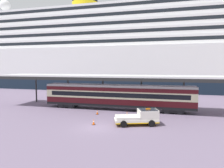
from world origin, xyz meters
TOP-DOWN VIEW (x-y plane):
  - ground_plane at (0.00, 0.00)m, footprint 400.00×400.00m
  - cruise_ship at (-17.20, 47.73)m, footprint 132.81×28.34m
  - platform_canopy at (0.09, 10.98)m, footprint 42.22×6.41m
  - train_carriage at (0.09, 10.55)m, footprint 24.37×2.81m
  - service_truck at (4.87, 2.62)m, footprint 5.58×3.66m
  - traffic_cone_near at (-0.63, 1.13)m, footprint 0.36×0.36m
  - traffic_cone_mid at (-1.97, 6.45)m, footprint 0.36×0.36m
  - traffic_cone_far at (2.43, 6.80)m, footprint 0.36×0.36m

SIDE VIEW (x-z plane):
  - ground_plane at x=0.00m, z-range 0.00..0.00m
  - traffic_cone_far at x=2.43m, z-range -0.01..0.61m
  - traffic_cone_mid at x=-1.97m, z-range -0.01..0.68m
  - traffic_cone_near at x=-0.63m, z-range -0.01..0.69m
  - service_truck at x=4.87m, z-range -0.02..2.00m
  - train_carriage at x=0.09m, z-range 0.26..4.37m
  - platform_canopy at x=0.09m, z-range 2.58..8.23m
  - cruise_ship at x=-17.20m, z-range -5.39..29.30m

